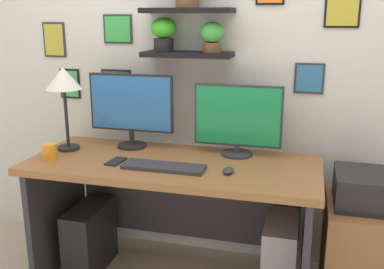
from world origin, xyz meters
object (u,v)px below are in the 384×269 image
computer_mouse (228,170)px  cell_phone (116,161)px  computer_tower_left (90,238)px  computer_tower_right (280,257)px  desk (176,193)px  drawer_cabinet (365,256)px  printer (373,190)px  keyboard (164,167)px  coffee_mug (50,152)px  monitor_right (238,120)px  desk_lamp (64,83)px  monitor_left (131,107)px

computer_mouse → cell_phone: size_ratio=0.64×
computer_tower_left → computer_tower_right: (1.15, 0.06, 0.01)m
desk → computer_tower_right: (0.61, -0.00, -0.32)m
drawer_cabinet → printer: bearing=90.0°
desk → printer: (1.06, -0.01, 0.14)m
desk → keyboard: keyboard is taller
coffee_mug → computer_tower_right: coffee_mug is taller
monitor_right → keyboard: 0.52m
desk_lamp → printer: bearing=-0.4°
computer_mouse → desk_lamp: bearing=170.7°
computer_tower_right → printer: bearing=-0.8°
desk → computer_mouse: bearing=-25.6°
desk_lamp → drawer_cabinet: bearing=-0.4°
monitor_left → computer_tower_left: monitor_left is taller
desk → computer_tower_left: (-0.54, -0.06, -0.33)m
keyboard → computer_tower_right: 0.84m
computer_mouse → coffee_mug: coffee_mug is taller
computer_mouse → computer_tower_right: (0.28, 0.16, -0.55)m
cell_phone → computer_tower_left: cell_phone is taller
desk → coffee_mug: coffee_mug is taller
drawer_cabinet → desk_lamp: bearing=179.6°
desk_lamp → computer_tower_right: 1.60m
desk → keyboard: 0.28m
keyboard → cell_phone: size_ratio=3.14×
drawer_cabinet → computer_tower_left: drawer_cabinet is taller
keyboard → printer: keyboard is taller
computer_tower_left → monitor_left: bearing=46.1°
monitor_left → computer_mouse: (0.66, -0.32, -0.23)m
computer_tower_left → coffee_mug: bearing=-135.7°
cell_phone → drawer_cabinet: cell_phone is taller
desk → computer_tower_left: bearing=-173.7°
drawer_cabinet → computer_tower_left: bearing=-178.2°
monitor_right → computer_tower_left: bearing=-165.6°
keyboard → computer_tower_left: 0.78m
drawer_cabinet → computer_tower_right: size_ratio=1.34×
coffee_mug → drawer_cabinet: bearing=6.1°
keyboard → computer_mouse: 0.34m
keyboard → computer_mouse: computer_mouse is taller
desk_lamp → computer_tower_right: (1.29, -0.01, -0.94)m
monitor_left → cell_phone: (0.03, -0.31, -0.24)m
computer_mouse → printer: 0.75m
printer → cell_phone: bearing=-174.1°
desk_lamp → cell_phone: 0.57m
keyboard → monitor_right: bearing=45.4°
keyboard → cell_phone: (-0.29, 0.03, -0.01)m
computer_tower_left → computer_tower_right: size_ratio=0.94×
keyboard → printer: (1.07, 0.17, -0.08)m
coffee_mug → printer: coffee_mug is taller
monitor_right → drawer_cabinet: monitor_right is taller
monitor_left → drawer_cabinet: (1.39, -0.17, -0.70)m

